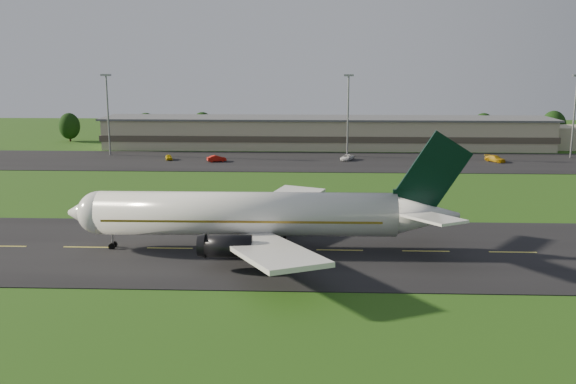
{
  "coord_description": "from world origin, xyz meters",
  "views": [
    {
      "loc": [
        -3.5,
        -79.2,
        24.35
      ],
      "look_at": [
        -6.96,
        8.0,
        6.0
      ],
      "focal_mm": 40.0,
      "sensor_mm": 36.0,
      "label": 1
    }
  ],
  "objects_px": {
    "terminal": "(350,133)",
    "light_mast_centre": "(348,106)",
    "airliner": "(253,215)",
    "service_vehicle_d": "(495,159)",
    "service_vehicle_c": "(347,157)",
    "service_vehicle_a": "(169,157)",
    "service_vehicle_b": "(217,159)",
    "light_mast_east": "(575,106)",
    "light_mast_west": "(108,105)"
  },
  "relations": [
    {
      "from": "light_mast_east",
      "to": "service_vehicle_d",
      "type": "distance_m",
      "value": 24.63
    },
    {
      "from": "light_mast_west",
      "to": "service_vehicle_b",
      "type": "height_order",
      "value": "light_mast_west"
    },
    {
      "from": "terminal",
      "to": "light_mast_east",
      "type": "xyz_separation_m",
      "value": [
        53.6,
        -16.18,
        8.75
      ]
    },
    {
      "from": "service_vehicle_d",
      "to": "light_mast_west",
      "type": "bearing_deg",
      "value": 140.59
    },
    {
      "from": "light_mast_west",
      "to": "service_vehicle_c",
      "type": "distance_m",
      "value": 61.18
    },
    {
      "from": "light_mast_west",
      "to": "service_vehicle_d",
      "type": "xyz_separation_m",
      "value": [
        94.65,
        -7.18,
        -11.88
      ]
    },
    {
      "from": "light_mast_west",
      "to": "light_mast_east",
      "type": "bearing_deg",
      "value": 0.0
    },
    {
      "from": "service_vehicle_a",
      "to": "service_vehicle_c",
      "type": "height_order",
      "value": "service_vehicle_c"
    },
    {
      "from": "airliner",
      "to": "service_vehicle_d",
      "type": "bearing_deg",
      "value": 54.62
    },
    {
      "from": "service_vehicle_c",
      "to": "service_vehicle_d",
      "type": "height_order",
      "value": "service_vehicle_d"
    },
    {
      "from": "service_vehicle_b",
      "to": "terminal",
      "type": "bearing_deg",
      "value": -73.81
    },
    {
      "from": "service_vehicle_a",
      "to": "light_mast_centre",
      "type": "bearing_deg",
      "value": -8.36
    },
    {
      "from": "service_vehicle_b",
      "to": "service_vehicle_d",
      "type": "xyz_separation_m",
      "value": [
        66.08,
        2.36,
        0.01
      ]
    },
    {
      "from": "service_vehicle_d",
      "to": "light_mast_centre",
      "type": "bearing_deg",
      "value": 133.22
    },
    {
      "from": "light_mast_centre",
      "to": "light_mast_east",
      "type": "distance_m",
      "value": 55.0
    },
    {
      "from": "light_mast_west",
      "to": "light_mast_centre",
      "type": "distance_m",
      "value": 60.0
    },
    {
      "from": "airliner",
      "to": "service_vehicle_d",
      "type": "relative_size",
      "value": 9.82
    },
    {
      "from": "terminal",
      "to": "light_mast_centre",
      "type": "bearing_deg",
      "value": -94.95
    },
    {
      "from": "terminal",
      "to": "service_vehicle_d",
      "type": "relative_size",
      "value": 27.79
    },
    {
      "from": "light_mast_east",
      "to": "light_mast_west",
      "type": "bearing_deg",
      "value": 180.0
    },
    {
      "from": "light_mast_east",
      "to": "airliner",
      "type": "bearing_deg",
      "value": -131.62
    },
    {
      "from": "terminal",
      "to": "light_mast_west",
      "type": "relative_size",
      "value": 7.13
    },
    {
      "from": "airliner",
      "to": "service_vehicle_a",
      "type": "height_order",
      "value": "airliner"
    },
    {
      "from": "service_vehicle_c",
      "to": "terminal",
      "type": "bearing_deg",
      "value": 110.92
    },
    {
      "from": "terminal",
      "to": "light_mast_east",
      "type": "distance_m",
      "value": 56.67
    },
    {
      "from": "light_mast_centre",
      "to": "service_vehicle_d",
      "type": "xyz_separation_m",
      "value": [
        34.65,
        -7.18,
        -11.88
      ]
    },
    {
      "from": "terminal",
      "to": "service_vehicle_b",
      "type": "distance_m",
      "value": 41.82
    },
    {
      "from": "service_vehicle_b",
      "to": "service_vehicle_a",
      "type": "bearing_deg",
      "value": 57.41
    },
    {
      "from": "service_vehicle_d",
      "to": "service_vehicle_c",
      "type": "bearing_deg",
      "value": 143.04
    },
    {
      "from": "light_mast_centre",
      "to": "service_vehicle_d",
      "type": "bearing_deg",
      "value": -11.71
    },
    {
      "from": "light_mast_centre",
      "to": "service_vehicle_c",
      "type": "relative_size",
      "value": 4.29
    },
    {
      "from": "service_vehicle_d",
      "to": "terminal",
      "type": "bearing_deg",
      "value": 109.83
    },
    {
      "from": "terminal",
      "to": "service_vehicle_a",
      "type": "bearing_deg",
      "value": -152.33
    },
    {
      "from": "light_mast_centre",
      "to": "service_vehicle_d",
      "type": "relative_size",
      "value": 3.9
    },
    {
      "from": "service_vehicle_a",
      "to": "service_vehicle_c",
      "type": "bearing_deg",
      "value": -16.22
    },
    {
      "from": "light_mast_centre",
      "to": "service_vehicle_c",
      "type": "distance_m",
      "value": 13.41
    },
    {
      "from": "light_mast_east",
      "to": "service_vehicle_b",
      "type": "bearing_deg",
      "value": -173.7
    },
    {
      "from": "light_mast_west",
      "to": "service_vehicle_c",
      "type": "height_order",
      "value": "light_mast_west"
    },
    {
      "from": "terminal",
      "to": "service_vehicle_b",
      "type": "relative_size",
      "value": 31.98
    },
    {
      "from": "service_vehicle_b",
      "to": "light_mast_west",
      "type": "bearing_deg",
      "value": 49.65
    },
    {
      "from": "airliner",
      "to": "service_vehicle_c",
      "type": "relative_size",
      "value": 10.81
    },
    {
      "from": "service_vehicle_b",
      "to": "light_mast_east",
      "type": "bearing_deg",
      "value": -105.59
    },
    {
      "from": "airliner",
      "to": "light_mast_centre",
      "type": "xyz_separation_m",
      "value": [
        16.07,
        79.99,
        8.08
      ]
    },
    {
      "from": "airliner",
      "to": "light_mast_centre",
      "type": "bearing_deg",
      "value": 78.12
    },
    {
      "from": "airliner",
      "to": "service_vehicle_b",
      "type": "distance_m",
      "value": 72.21
    },
    {
      "from": "light_mast_centre",
      "to": "light_mast_east",
      "type": "xyz_separation_m",
      "value": [
        55.0,
        0.0,
        0.0
      ]
    },
    {
      "from": "light_mast_east",
      "to": "service_vehicle_a",
      "type": "relative_size",
      "value": 5.55
    },
    {
      "from": "airliner",
      "to": "light_mast_east",
      "type": "relative_size",
      "value": 2.52
    },
    {
      "from": "terminal",
      "to": "service_vehicle_a",
      "type": "height_order",
      "value": "terminal"
    },
    {
      "from": "light_mast_west",
      "to": "service_vehicle_a",
      "type": "xyz_separation_m",
      "value": [
        16.64,
        -7.28,
        -12.01
      ]
    }
  ]
}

